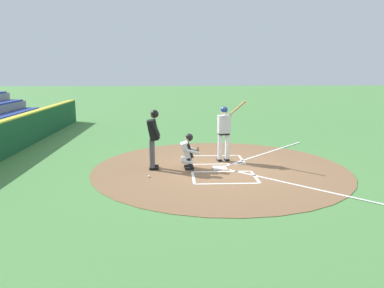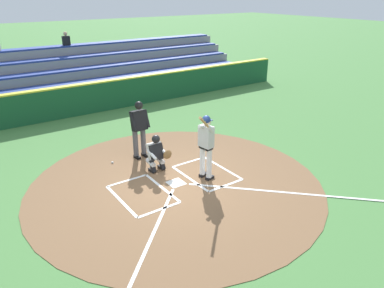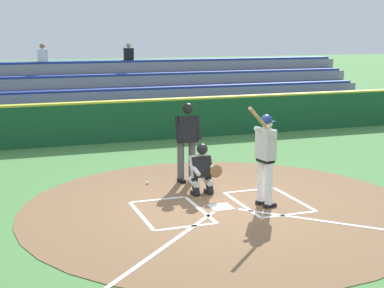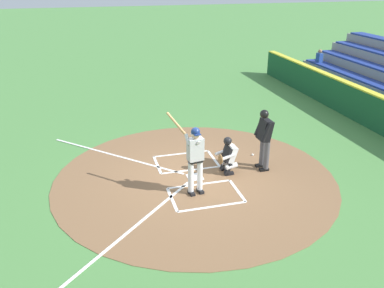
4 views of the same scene
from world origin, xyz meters
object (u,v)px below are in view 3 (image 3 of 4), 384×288
(batter, at_px, (266,153))
(plate_umpire, at_px, (187,137))
(baseball, at_px, (147,183))
(catcher, at_px, (202,168))

(batter, xyz_separation_m, plate_umpire, (0.84, -2.32, -0.02))
(baseball, bearing_deg, batter, 126.29)
(plate_umpire, bearing_deg, baseball, -5.78)
(catcher, height_order, plate_umpire, plate_umpire)
(catcher, bearing_deg, baseball, -52.73)
(plate_umpire, bearing_deg, catcher, 88.33)
(catcher, height_order, baseball, catcher)
(batter, bearing_deg, catcher, -54.68)
(batter, height_order, plate_umpire, batter)
(batter, relative_size, catcher, 1.88)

